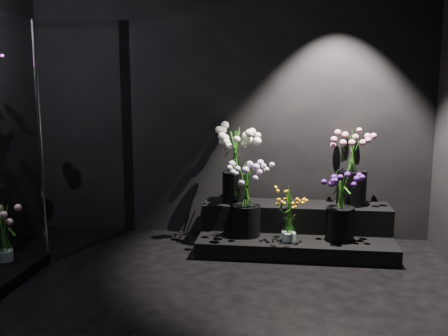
# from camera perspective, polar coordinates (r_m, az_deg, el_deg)

# --- Properties ---
(floor) EXTENTS (4.00, 4.00, 0.00)m
(floor) POSITION_cam_1_polar(r_m,az_deg,el_deg) (3.41, -3.84, -17.22)
(floor) COLOR black
(floor) RESTS_ON ground
(wall_back) EXTENTS (4.00, 0.00, 4.00)m
(wall_back) POSITION_cam_1_polar(r_m,az_deg,el_deg) (5.02, 0.44, 8.04)
(wall_back) COLOR black
(wall_back) RESTS_ON floor
(wall_front) EXTENTS (4.00, 0.00, 4.00)m
(wall_front) POSITION_cam_1_polar(r_m,az_deg,el_deg) (1.16, -24.13, 1.90)
(wall_front) COLOR black
(wall_front) RESTS_ON floor
(display_riser) EXTENTS (1.78, 0.79, 0.39)m
(display_riser) POSITION_cam_1_polar(r_m,az_deg,el_deg) (4.83, 8.14, -7.02)
(display_riser) COLOR black
(display_riser) RESTS_ON floor
(bouquet_orange_bells) EXTENTS (0.30, 0.30, 0.48)m
(bouquet_orange_bells) POSITION_cam_1_polar(r_m,az_deg,el_deg) (4.49, 7.45, -5.22)
(bouquet_orange_bells) COLOR white
(bouquet_orange_bells) RESTS_ON display_riser
(bouquet_lilac) EXTENTS (0.41, 0.41, 0.68)m
(bouquet_lilac) POSITION_cam_1_polar(r_m,az_deg,el_deg) (4.57, 2.58, -3.12)
(bouquet_lilac) COLOR black
(bouquet_lilac) RESTS_ON display_riser
(bouquet_purple) EXTENTS (0.39, 0.39, 0.62)m
(bouquet_purple) POSITION_cam_1_polar(r_m,az_deg,el_deg) (4.58, 13.19, -4.07)
(bouquet_purple) COLOR black
(bouquet_purple) RESTS_ON display_riser
(bouquet_cream_roses) EXTENTS (0.47, 0.47, 0.72)m
(bouquet_cream_roses) POSITION_cam_1_polar(r_m,az_deg,el_deg) (4.82, 1.33, 0.86)
(bouquet_cream_roses) COLOR black
(bouquet_cream_roses) RESTS_ON display_riser
(bouquet_pink_roses) EXTENTS (0.40, 0.40, 0.70)m
(bouquet_pink_roses) POSITION_cam_1_polar(r_m,az_deg,el_deg) (4.86, 14.46, 0.34)
(bouquet_pink_roses) COLOR black
(bouquet_pink_roses) RESTS_ON display_riser
(bouquet_case_base_pink) EXTENTS (0.39, 0.39, 0.48)m
(bouquet_case_base_pink) POSITION_cam_1_polar(r_m,az_deg,el_deg) (4.49, -23.92, -6.60)
(bouquet_case_base_pink) COLOR white
(bouquet_case_base_pink) RESTS_ON display_case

